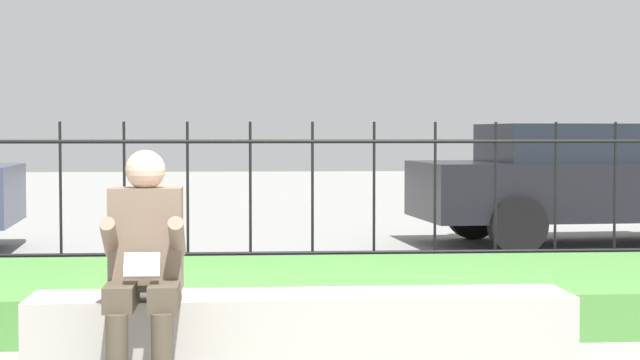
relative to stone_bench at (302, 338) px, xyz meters
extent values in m
cube|color=#ADA89E|center=(0.00, 0.00, 0.02)|extent=(2.98, 0.52, 0.44)
cylinder|color=#4C4233|center=(-0.95, -0.60, 0.07)|extent=(0.11, 0.11, 0.35)
cube|color=#4C4233|center=(-0.95, -0.39, 0.31)|extent=(0.15, 0.42, 0.13)
cylinder|color=#4C4233|center=(-0.73, -0.60, 0.07)|extent=(0.11, 0.11, 0.35)
cube|color=#4C4233|center=(-0.73, -0.39, 0.31)|extent=(0.15, 0.42, 0.13)
cube|color=#7A6651|center=(-0.84, -0.18, 0.58)|extent=(0.38, 0.24, 0.54)
sphere|color=#DBB293|center=(-0.84, -0.20, 0.94)|extent=(0.21, 0.21, 0.21)
cylinder|color=#7A6651|center=(-1.01, -0.34, 0.60)|extent=(0.08, 0.29, 0.24)
cylinder|color=#7A6651|center=(-0.67, -0.34, 0.60)|extent=(0.08, 0.29, 0.24)
cube|color=beige|center=(-0.84, -0.44, 0.47)|extent=(0.18, 0.09, 0.13)
cube|color=#4C893D|center=(0.03, 1.86, -0.04)|extent=(10.59, 2.32, 0.31)
cylinder|color=black|center=(0.03, 3.34, 0.09)|extent=(8.59, 0.03, 0.03)
cylinder|color=black|center=(0.03, 3.34, 1.06)|extent=(8.59, 0.03, 0.03)
cylinder|color=black|center=(-1.85, 3.34, 0.52)|extent=(0.02, 0.02, 1.42)
cylinder|color=black|center=(-1.32, 3.34, 0.52)|extent=(0.02, 0.02, 1.42)
cylinder|color=black|center=(-0.78, 3.34, 0.52)|extent=(0.02, 0.02, 1.42)
cylinder|color=black|center=(-0.24, 3.34, 0.52)|extent=(0.02, 0.02, 1.42)
cylinder|color=black|center=(0.30, 3.34, 0.52)|extent=(0.02, 0.02, 1.42)
cylinder|color=black|center=(0.83, 3.34, 0.52)|extent=(0.02, 0.02, 1.42)
cylinder|color=black|center=(1.37, 3.34, 0.52)|extent=(0.02, 0.02, 1.42)
cylinder|color=black|center=(1.91, 3.34, 0.52)|extent=(0.02, 0.02, 1.42)
cylinder|color=black|center=(2.44, 3.34, 0.52)|extent=(0.02, 0.02, 1.42)
cylinder|color=black|center=(2.98, 3.34, 0.52)|extent=(0.02, 0.02, 1.42)
cube|color=black|center=(4.05, 6.49, 0.46)|extent=(4.68, 2.06, 0.66)
cube|color=black|center=(3.87, 6.48, 1.01)|extent=(2.62, 1.70, 0.44)
cylinder|color=black|center=(2.70, 5.54, 0.12)|extent=(0.65, 0.25, 0.64)
cylinder|color=black|center=(2.58, 7.24, 0.12)|extent=(0.65, 0.25, 0.64)
camera|label=1|loc=(-0.36, -5.86, 1.14)|focal=60.00mm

